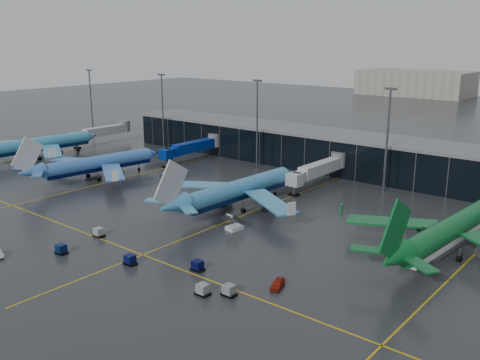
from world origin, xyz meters
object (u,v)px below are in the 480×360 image
Objects in this scene: airliner_klm_near at (239,178)px; airliner_aer_lingus at (451,217)px; airliner_arkefly at (99,155)px; service_van_red at (278,284)px; baggage_carts at (148,263)px; airliner_klm_west at (39,136)px; mobile_airstair at (234,226)px.

airliner_aer_lingus reaches higher than airliner_klm_near.
airliner_arkefly is at bearing -173.21° from airliner_klm_near.
airliner_aer_lingus is at bearing 5.88° from airliner_klm_near.
baggage_carts is at bearing -178.53° from service_van_red.
airliner_klm_near is (81.81, 0.21, -0.14)m from airliner_klm_west.
mobile_airstair is at bearing -0.75° from airliner_arkefly.
mobile_airstair is (-0.61, 22.91, 0.01)m from baggage_carts.
service_van_red is at bearing -28.80° from mobile_airstair.
mobile_airstair is at bearing 91.52° from baggage_carts.
airliner_klm_near is at bearing 132.42° from mobile_airstair.
airliner_klm_near is at bearing 119.53° from service_van_red.
airliner_klm_west is at bearing 159.26° from baggage_carts.
mobile_airstair is at bearing -3.92° from airliner_klm_west.
service_van_red is (-15.24, -30.13, -6.13)m from airliner_aer_lingus.
service_van_red is (29.92, -27.07, -6.11)m from airliner_klm_near.
service_van_red is at bearing -9.56° from airliner_arkefly.
baggage_carts is at bearing -21.75° from airliner_arkefly.
airliner_arkefly is 63.31m from baggage_carts.
airliner_arkefly is 0.96× the size of airliner_klm_near.
airliner_aer_lingus is 12.84× the size of mobile_airstair.
airliner_klm_near reaches higher than baggage_carts.
baggage_carts is at bearing -17.41° from airliner_klm_west.
airliner_klm_near reaches higher than mobile_airstair.
airliner_klm_near is 11.22× the size of service_van_red.
airliner_aer_lingus is at bearing 4.80° from airliner_klm_west.
mobile_airstair is at bearing 126.12° from service_van_red.
airliner_klm_near is 15.59m from mobile_airstair.
airliner_klm_west is 11.45× the size of service_van_red.
baggage_carts is (90.81, -34.39, -6.16)m from airliner_klm_west.
airliner_aer_lingus reaches higher than service_van_red.
airliner_aer_lingus reaches higher than airliner_arkefly.
mobile_airstair is 26.46m from service_van_red.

